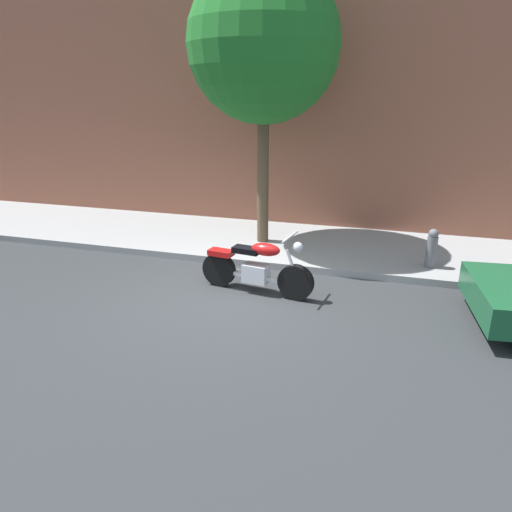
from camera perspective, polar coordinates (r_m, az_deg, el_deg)
ground_plane at (r=8.04m, az=-3.99°, el=-5.25°), size 60.00×60.00×0.00m
sidewalk at (r=10.80m, az=1.79°, el=1.71°), size 24.31×3.07×0.14m
building_facade at (r=12.03m, az=4.34°, el=21.17°), size 24.31×0.50×7.47m
motorcycle at (r=8.11m, az=0.01°, el=-1.51°), size 2.10×0.73×1.12m
street_tree at (r=10.21m, az=0.94°, el=24.35°), size 3.11×3.11×5.80m
fire_hydrant at (r=9.57m, az=20.65°, el=0.52°), size 0.20×0.20×0.91m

